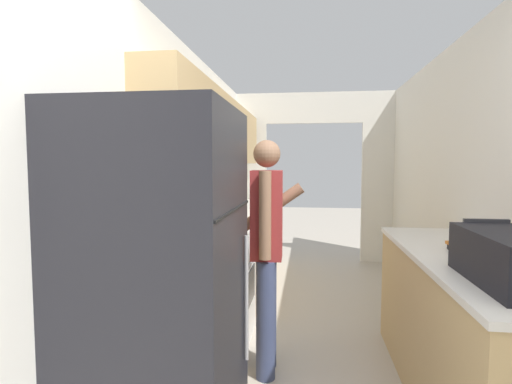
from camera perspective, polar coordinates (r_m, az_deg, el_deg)
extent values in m
cube|color=silver|center=(3.17, -13.04, 0.20)|extent=(0.06, 7.24, 2.50)
cube|color=tan|center=(4.19, -5.32, 8.58)|extent=(0.32, 3.59, 0.66)
cube|color=silver|center=(3.23, 30.46, -0.20)|extent=(0.06, 7.24, 2.50)
cube|color=silver|center=(6.11, -1.56, 0.06)|extent=(0.65, 0.06, 2.05)
cube|color=silver|center=(6.13, 17.84, -0.13)|extent=(0.65, 0.06, 2.05)
cube|color=silver|center=(6.07, 8.29, 11.81)|extent=(2.71, 0.06, 0.45)
cube|color=tan|center=(2.81, -9.66, -17.24)|extent=(0.60, 0.44, 0.88)
cube|color=silver|center=(2.67, -9.82, -8.05)|extent=(0.62, 0.45, 0.03)
cube|color=tan|center=(4.85, -1.98, -7.98)|extent=(0.60, 2.37, 0.88)
cube|color=silver|center=(4.78, -1.98, -2.57)|extent=(0.62, 2.38, 0.03)
cube|color=tan|center=(2.81, 27.63, -17.63)|extent=(0.60, 2.01, 0.88)
cube|color=silver|center=(2.68, 27.97, -8.44)|extent=(0.62, 2.04, 0.03)
cube|color=black|center=(2.06, -13.49, -12.87)|extent=(0.73, 0.84, 1.73)
cube|color=black|center=(1.88, -3.07, -2.54)|extent=(0.01, 0.80, 0.01)
cylinder|color=#99999E|center=(2.26, -1.37, -14.93)|extent=(0.02, 0.02, 0.69)
cube|color=white|center=(3.35, -6.35, -13.28)|extent=(0.62, 0.78, 0.92)
cube|color=black|center=(3.29, -0.88, -13.58)|extent=(0.01, 0.53, 0.28)
cylinder|color=#B7B7BC|center=(3.23, -0.53, -9.70)|extent=(0.02, 0.63, 0.02)
cube|color=white|center=(3.31, -11.31, -4.14)|extent=(0.04, 0.78, 0.14)
cylinder|color=#232328|center=(3.05, -4.91, -6.18)|extent=(0.16, 0.16, 0.01)
cylinder|color=#232328|center=(3.38, -3.66, -5.15)|extent=(0.16, 0.16, 0.01)
cylinder|color=#232328|center=(3.11, -9.40, -6.01)|extent=(0.16, 0.16, 0.01)
cylinder|color=#232328|center=(3.44, -7.74, -5.02)|extent=(0.16, 0.16, 0.01)
cylinder|color=#384266|center=(2.83, 1.38, -17.86)|extent=(0.13, 0.13, 0.81)
cylinder|color=#384266|center=(2.98, 1.64, -16.64)|extent=(0.13, 0.13, 0.81)
cube|color=maroon|center=(2.73, 1.54, -3.27)|extent=(0.22, 0.22, 0.61)
cylinder|color=#8C664C|center=(2.58, 1.31, -3.35)|extent=(0.08, 0.08, 0.58)
cylinder|color=#8C664C|center=(2.87, 1.75, -2.60)|extent=(0.52, 0.10, 0.40)
sphere|color=#8C664C|center=(2.70, 1.56, 5.49)|extent=(0.19, 0.19, 0.19)
cube|color=#2D2D33|center=(2.43, 30.01, -4.52)|extent=(0.23, 0.02, 0.10)
cube|color=black|center=(2.75, 27.91, -7.41)|extent=(0.20, 0.25, 0.03)
cube|color=#C67028|center=(2.75, 28.01, -6.85)|extent=(0.19, 0.27, 0.02)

